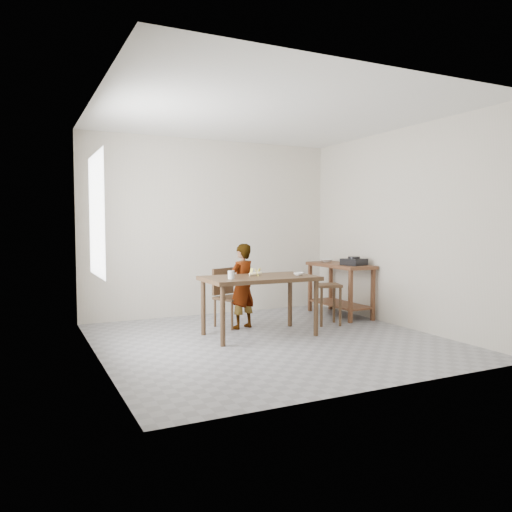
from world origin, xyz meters
name	(u,v)px	position (x,y,z in m)	size (l,w,h in m)	color
floor	(270,342)	(0.00, 0.00, -0.02)	(4.00, 4.00, 0.04)	gray
ceiling	(271,112)	(0.00, 0.00, 2.72)	(4.00, 4.00, 0.04)	white
wall_back	(211,228)	(0.00, 2.02, 1.35)	(4.00, 0.04, 2.70)	beige
wall_front	(383,231)	(0.00, -2.02, 1.35)	(4.00, 0.04, 2.70)	beige
wall_left	(94,229)	(-2.02, 0.00, 1.35)	(0.04, 4.00, 2.70)	beige
wall_right	(401,228)	(2.02, 0.00, 1.35)	(0.04, 4.00, 2.70)	beige
window_pane	(96,215)	(-1.97, 0.20, 1.50)	(0.02, 1.10, 1.30)	white
dining_table	(259,306)	(0.00, 0.30, 0.38)	(1.40, 0.80, 0.75)	#432E1C
prep_counter	(340,290)	(1.72, 1.00, 0.40)	(0.50, 1.20, 0.80)	brown
child	(242,286)	(-0.02, 0.79, 0.57)	(0.42, 0.27, 1.14)	white
dining_chair	(232,298)	(-0.10, 0.96, 0.40)	(0.38, 0.38, 0.79)	#432E1C
stool	(328,304)	(1.16, 0.49, 0.29)	(0.32, 0.32, 0.57)	#432E1C
glass_tumbler	(231,275)	(-0.43, 0.18, 0.80)	(0.08, 0.08, 0.10)	silver
small_bowl	(299,274)	(0.49, 0.16, 0.77)	(0.13, 0.13, 0.04)	silver
banana	(256,273)	(-0.01, 0.39, 0.78)	(0.19, 0.13, 0.07)	yellow
serving_bowl	(326,261)	(1.71, 1.36, 0.82)	(0.19, 0.19, 0.05)	silver
gas_burner	(354,262)	(1.74, 0.68, 0.85)	(0.30, 0.30, 0.10)	black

